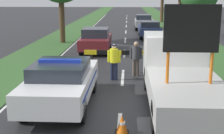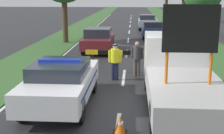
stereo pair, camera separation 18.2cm
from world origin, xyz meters
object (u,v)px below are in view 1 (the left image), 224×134
(queued_car_wagon_maroon, at_px, (96,40))
(queued_car_hatch_blue, at_px, (149,29))
(traffic_cone_near_truck, at_px, (212,88))
(pedestrian_civilian, at_px, (136,56))
(police_officer, at_px, (114,59))
(queued_car_sedan_silver, at_px, (143,22))
(road_barrier, at_px, (121,54))
(traffic_cone_near_police, at_px, (166,63))
(traffic_cone_centre_front, at_px, (122,124))
(work_truck, at_px, (179,71))
(police_car, at_px, (62,82))

(queued_car_wagon_maroon, bearing_deg, queued_car_hatch_blue, -118.29)
(traffic_cone_near_truck, height_order, queued_car_wagon_maroon, queued_car_wagon_maroon)
(pedestrian_civilian, xyz_separation_m, traffic_cone_near_truck, (2.70, -2.72, -0.62))
(police_officer, distance_m, pedestrian_civilian, 1.21)
(queued_car_hatch_blue, distance_m, queued_car_sedan_silver, 6.05)
(road_barrier, xyz_separation_m, queued_car_wagon_maroon, (-1.74, 5.51, -0.14))
(traffic_cone_near_police, bearing_deg, traffic_cone_near_truck, -76.23)
(queued_car_hatch_blue, bearing_deg, queued_car_sedan_silver, -87.73)
(traffic_cone_centre_front, relative_size, queued_car_hatch_blue, 0.11)
(work_truck, xyz_separation_m, queued_car_hatch_blue, (0.09, 16.48, -0.34))
(road_barrier, xyz_separation_m, queued_car_sedan_silver, (1.87, 18.71, -0.12))
(traffic_cone_near_police, xyz_separation_m, queued_car_sedan_silver, (-0.38, 17.30, 0.56))
(road_barrier, bearing_deg, queued_car_hatch_blue, 82.22)
(queued_car_hatch_blue, bearing_deg, pedestrian_civilian, 83.63)
(road_barrier, xyz_separation_m, pedestrian_civilian, (0.66, -0.37, -0.00))
(work_truck, height_order, queued_car_hatch_blue, work_truck)
(police_car, height_order, traffic_cone_near_police, police_car)
(police_car, xyz_separation_m, queued_car_wagon_maroon, (0.12, 9.84, -0.02))
(work_truck, height_order, traffic_cone_centre_front, work_truck)
(police_car, relative_size, queued_car_sedan_silver, 1.15)
(road_barrier, bearing_deg, work_truck, -60.35)
(traffic_cone_centre_front, height_order, queued_car_hatch_blue, queued_car_hatch_blue)
(traffic_cone_centre_front, bearing_deg, queued_car_hatch_blue, 84.15)
(work_truck, xyz_separation_m, traffic_cone_centre_front, (-1.87, -2.59, -0.82))
(police_car, relative_size, queued_car_hatch_blue, 1.05)
(road_barrier, xyz_separation_m, queued_car_hatch_blue, (2.11, 12.66, -0.19))
(police_officer, relative_size, queued_car_wagon_maroon, 0.39)
(pedestrian_civilian, bearing_deg, police_officer, -142.43)
(traffic_cone_near_police, bearing_deg, queued_car_wagon_maroon, 134.23)
(traffic_cone_near_truck, bearing_deg, traffic_cone_near_police, 103.77)
(work_truck, relative_size, queued_car_sedan_silver, 1.48)
(road_barrier, height_order, traffic_cone_centre_front, road_barrier)
(traffic_cone_near_police, xyz_separation_m, queued_car_wagon_maroon, (-3.99, 4.10, 0.54))
(police_car, xyz_separation_m, traffic_cone_near_truck, (5.22, 1.24, -0.50))
(police_car, distance_m, traffic_cone_near_police, 7.08)
(pedestrian_civilian, bearing_deg, queued_car_wagon_maroon, 110.84)
(queued_car_wagon_maroon, xyz_separation_m, queued_car_sedan_silver, (3.61, 13.20, 0.02))
(queued_car_hatch_blue, bearing_deg, police_car, 76.84)
(work_truck, bearing_deg, traffic_cone_near_police, -88.58)
(police_car, bearing_deg, queued_car_wagon_maroon, 94.35)
(traffic_cone_centre_front, xyz_separation_m, queued_car_hatch_blue, (1.95, 19.07, 0.48))
(police_car, distance_m, queued_car_sedan_silver, 23.34)
(work_truck, relative_size, queued_car_wagon_maroon, 1.54)
(traffic_cone_near_police, relative_size, traffic_cone_centre_front, 0.94)
(traffic_cone_near_truck, xyz_separation_m, queued_car_wagon_maroon, (-5.09, 8.60, 0.48))
(pedestrian_civilian, relative_size, traffic_cone_near_police, 3.23)
(traffic_cone_near_police, bearing_deg, traffic_cone_centre_front, -104.99)
(police_car, bearing_deg, police_officer, 68.84)
(queued_car_hatch_blue, bearing_deg, road_barrier, 80.52)
(road_barrier, distance_m, queued_car_sedan_silver, 18.80)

